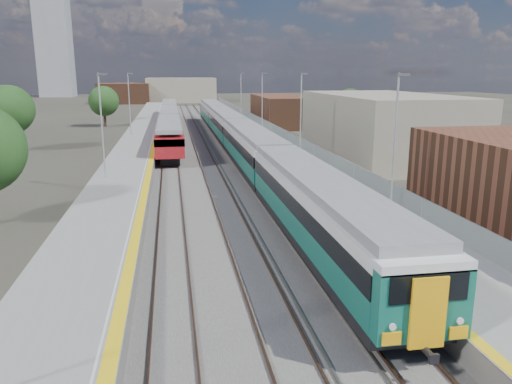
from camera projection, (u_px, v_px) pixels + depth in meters
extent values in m
plane|color=#47443A|center=(222.00, 154.00, 53.85)|extent=(320.00, 320.00, 0.00)
cube|color=#565451|center=(200.00, 150.00, 55.87)|extent=(10.50, 155.00, 0.06)
cube|color=#4C3323|center=(224.00, 146.00, 58.75)|extent=(0.07, 160.00, 0.14)
cube|color=#4C3323|center=(236.00, 146.00, 58.98)|extent=(0.07, 160.00, 0.14)
cube|color=#4C3323|center=(194.00, 147.00, 58.18)|extent=(0.07, 160.00, 0.14)
cube|color=#4C3323|center=(207.00, 146.00, 58.41)|extent=(0.07, 160.00, 0.14)
cube|color=#4C3323|center=(164.00, 147.00, 57.61)|extent=(0.07, 160.00, 0.14)
cube|color=#4C3323|center=(176.00, 147.00, 57.84)|extent=(0.07, 160.00, 0.14)
cube|color=gray|center=(221.00, 146.00, 58.69)|extent=(0.08, 160.00, 0.10)
cube|color=gray|center=(209.00, 146.00, 58.47)|extent=(0.08, 160.00, 0.10)
cube|color=slate|center=(265.00, 145.00, 56.99)|extent=(4.70, 155.00, 1.00)
cube|color=gray|center=(265.00, 140.00, 56.87)|extent=(4.70, 155.00, 0.03)
cube|color=yellow|center=(247.00, 140.00, 56.52)|extent=(0.40, 155.00, 0.01)
cube|color=gray|center=(284.00, 135.00, 57.09)|extent=(0.06, 155.00, 1.20)
cylinder|color=#9EA0A3|center=(394.00, 144.00, 26.97)|extent=(0.12, 0.12, 7.50)
cube|color=#4C4C4F|center=(403.00, 75.00, 26.16)|extent=(0.70, 0.18, 0.14)
cylinder|color=#9EA0A3|center=(301.00, 114.00, 46.14)|extent=(0.12, 0.12, 7.50)
cube|color=#4C4C4F|center=(304.00, 74.00, 45.33)|extent=(0.70, 0.18, 0.14)
cylinder|color=#9EA0A3|center=(262.00, 102.00, 65.32)|extent=(0.12, 0.12, 7.50)
cube|color=#4C4C4F|center=(264.00, 73.00, 64.51)|extent=(0.70, 0.18, 0.14)
cylinder|color=#9EA0A3|center=(241.00, 95.00, 84.49)|extent=(0.12, 0.12, 7.50)
cube|color=#4C4C4F|center=(242.00, 73.00, 83.68)|extent=(0.70, 0.18, 0.14)
cube|color=slate|center=(137.00, 148.00, 54.66)|extent=(4.30, 155.00, 1.00)
cube|color=gray|center=(137.00, 143.00, 54.54)|extent=(4.30, 155.00, 0.03)
cube|color=yellow|center=(155.00, 143.00, 54.84)|extent=(0.45, 155.00, 0.01)
cube|color=silver|center=(151.00, 143.00, 54.79)|extent=(0.08, 155.00, 0.01)
cylinder|color=#9EA0A3|center=(102.00, 126.00, 35.74)|extent=(0.12, 0.12, 7.50)
cube|color=#4C4C4F|center=(102.00, 74.00, 34.93)|extent=(0.70, 0.18, 0.14)
cylinder|color=#9EA0A3|center=(129.00, 104.00, 60.66)|extent=(0.12, 0.12, 7.50)
cube|color=#4C4C4F|center=(130.00, 73.00, 59.85)|extent=(0.70, 0.18, 0.14)
cube|color=gray|center=(382.00, 126.00, 50.92)|extent=(11.00, 22.00, 6.40)
cube|color=brown|center=(283.00, 111.00, 82.25)|extent=(8.00, 18.00, 4.80)
cube|color=gray|center=(181.00, 90.00, 148.58)|extent=(20.00, 14.00, 7.00)
cube|color=brown|center=(124.00, 93.00, 141.34)|extent=(14.00, 12.00, 5.60)
cube|color=gray|center=(54.00, 39.00, 176.07)|extent=(11.00, 11.00, 40.00)
cube|color=black|center=(318.00, 235.00, 24.04)|extent=(2.74, 19.68, 0.46)
cube|color=#125E54|center=(319.00, 219.00, 23.85)|extent=(2.85, 19.68, 1.15)
cube|color=black|center=(319.00, 201.00, 23.64)|extent=(2.91, 19.68, 0.79)
cube|color=white|center=(320.00, 188.00, 23.49)|extent=(2.85, 19.68, 0.48)
cube|color=gray|center=(320.00, 179.00, 23.39)|extent=(2.52, 19.68, 0.40)
cube|color=black|center=(252.00, 163.00, 43.38)|extent=(2.74, 19.68, 0.46)
cube|color=#125E54|center=(252.00, 153.00, 43.19)|extent=(2.85, 19.68, 1.15)
cube|color=black|center=(252.00, 143.00, 42.98)|extent=(2.91, 19.68, 0.79)
cube|color=white|center=(252.00, 136.00, 42.83)|extent=(2.85, 19.68, 0.48)
cube|color=gray|center=(252.00, 131.00, 42.74)|extent=(2.52, 19.68, 0.40)
cube|color=black|center=(226.00, 135.00, 62.72)|extent=(2.74, 19.68, 0.46)
cube|color=#125E54|center=(226.00, 128.00, 62.54)|extent=(2.85, 19.68, 1.15)
cube|color=black|center=(226.00, 121.00, 62.32)|extent=(2.91, 19.68, 0.79)
cube|color=white|center=(226.00, 116.00, 62.18)|extent=(2.85, 19.68, 0.48)
cube|color=gray|center=(226.00, 113.00, 62.08)|extent=(2.52, 19.68, 0.40)
cube|color=black|center=(213.00, 120.00, 82.07)|extent=(2.74, 19.68, 0.46)
cube|color=#125E54|center=(213.00, 115.00, 81.88)|extent=(2.85, 19.68, 1.15)
cube|color=black|center=(213.00, 110.00, 81.67)|extent=(2.91, 19.68, 0.79)
cube|color=white|center=(212.00, 106.00, 81.52)|extent=(2.85, 19.68, 0.48)
cube|color=gray|center=(212.00, 103.00, 81.42)|extent=(2.52, 19.68, 0.40)
cube|color=#125E54|center=(422.00, 304.00, 14.06)|extent=(2.83, 0.61, 2.12)
cube|color=black|center=(429.00, 289.00, 13.62)|extent=(2.32, 0.06, 0.81)
cube|color=#FAAC10|center=(428.00, 313.00, 13.73)|extent=(1.06, 0.10, 2.12)
cube|color=black|center=(170.00, 150.00, 53.27)|extent=(1.81, 15.37, 0.63)
cube|color=maroon|center=(170.00, 136.00, 52.92)|extent=(2.67, 18.08, 1.90)
cube|color=black|center=(169.00, 132.00, 52.81)|extent=(2.72, 18.08, 0.67)
cube|color=gray|center=(169.00, 123.00, 52.59)|extent=(2.38, 18.08, 0.38)
cube|color=black|center=(170.00, 131.00, 71.09)|extent=(1.81, 15.37, 0.63)
cube|color=maroon|center=(169.00, 120.00, 70.74)|extent=(2.67, 18.08, 1.90)
cube|color=black|center=(169.00, 117.00, 70.63)|extent=(2.72, 18.08, 0.67)
cube|color=gray|center=(169.00, 110.00, 70.40)|extent=(2.38, 18.08, 0.38)
cube|color=black|center=(170.00, 119.00, 88.90)|extent=(1.81, 15.37, 0.63)
cube|color=maroon|center=(169.00, 111.00, 88.55)|extent=(2.67, 18.08, 1.90)
cube|color=black|center=(169.00, 108.00, 88.44)|extent=(2.72, 18.08, 0.67)
cube|color=gray|center=(169.00, 102.00, 88.22)|extent=(2.38, 18.08, 0.38)
cylinder|color=#382619|center=(13.00, 139.00, 55.53)|extent=(0.44, 0.44, 2.53)
sphere|color=#20491C|center=(9.00, 109.00, 54.75)|extent=(5.35, 5.35, 5.35)
cylinder|color=#382619|center=(105.00, 120.00, 80.50)|extent=(0.44, 0.44, 2.26)
sphere|color=#20491C|center=(104.00, 101.00, 79.81)|extent=(4.78, 4.78, 4.78)
cylinder|color=#382619|center=(349.00, 126.00, 71.47)|extent=(0.44, 0.44, 2.21)
sphere|color=#20491C|center=(349.00, 105.00, 70.79)|extent=(4.67, 4.67, 4.67)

